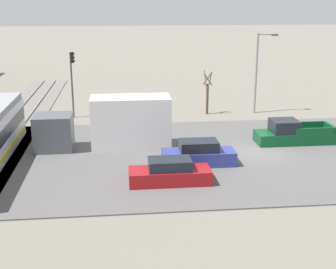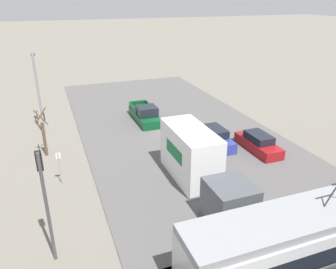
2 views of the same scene
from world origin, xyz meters
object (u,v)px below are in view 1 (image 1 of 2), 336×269
object	(u,v)px
box_truck	(112,124)
pickup_truck	(292,134)
sedan_car_0	(170,173)
sedan_car_1	(199,155)
street_tree	(207,95)
street_lamp_near_crossing	(259,67)
no_parking_sign	(154,102)
traffic_light_pole	(72,76)

from	to	relation	value
box_truck	pickup_truck	bearing A→B (deg)	-91.30
sedan_car_0	sedan_car_1	xyz separation A→B (m)	(2.98, -2.23, 0.06)
box_truck	street_tree	world-z (taller)	street_tree
sedan_car_0	street_lamp_near_crossing	size ratio (longest dim) A/B	0.64
sedan_car_1	street_tree	world-z (taller)	street_tree
street_lamp_near_crossing	sedan_car_1	bearing A→B (deg)	150.09
street_tree	street_lamp_near_crossing	world-z (taller)	street_lamp_near_crossing
no_parking_sign	box_truck	bearing A→B (deg)	157.02
pickup_truck	street_tree	size ratio (longest dim) A/B	1.41
street_lamp_near_crossing	no_parking_sign	size ratio (longest dim) A/B	3.13
box_truck	sedan_car_0	size ratio (longest dim) A/B	2.02
sedan_car_0	traffic_light_pole	world-z (taller)	traffic_light_pole
sedan_car_1	pickup_truck	bearing A→B (deg)	-63.16
traffic_light_pole	street_lamp_near_crossing	distance (m)	17.17
box_truck	no_parking_sign	xyz separation A→B (m)	(8.78, -3.72, -0.34)
street_tree	street_lamp_near_crossing	size ratio (longest dim) A/B	0.55
traffic_light_pole	sedan_car_0	bearing A→B (deg)	-157.64
sedan_car_0	street_tree	bearing A→B (deg)	-17.82
pickup_truck	sedan_car_0	xyz separation A→B (m)	(-6.94, 10.04, -0.06)
sedan_car_1	traffic_light_pole	bearing A→B (deg)	33.46
pickup_truck	no_parking_sign	size ratio (longest dim) A/B	2.40
sedan_car_1	street_lamp_near_crossing	world-z (taller)	street_lamp_near_crossing
pickup_truck	no_parking_sign	xyz separation A→B (m)	(9.08, 9.68, 0.70)
sedan_car_1	street_lamp_near_crossing	bearing A→B (deg)	-29.91
pickup_truck	street_lamp_near_crossing	distance (m)	10.61
pickup_truck	street_lamp_near_crossing	size ratio (longest dim) A/B	0.77
sedan_car_1	street_tree	size ratio (longest dim) A/B	1.16
sedan_car_0	street_lamp_near_crossing	world-z (taller)	street_lamp_near_crossing
box_truck	street_lamp_near_crossing	size ratio (longest dim) A/B	1.29
sedan_car_0	sedan_car_1	size ratio (longest dim) A/B	1.01
street_lamp_near_crossing	no_parking_sign	xyz separation A→B (m)	(-0.89, 9.88, -2.90)
traffic_light_pole	street_lamp_near_crossing	size ratio (longest dim) A/B	0.80
box_truck	street_lamp_near_crossing	distance (m)	16.88
pickup_truck	sedan_car_0	world-z (taller)	pickup_truck
pickup_truck	traffic_light_pole	distance (m)	19.88
street_lamp_near_crossing	sedan_car_0	bearing A→B (deg)	148.82
traffic_light_pole	street_tree	xyz separation A→B (m)	(0.06, -12.35, -1.96)
sedan_car_0	street_tree	xyz separation A→B (m)	(16.89, -5.43, 1.17)
box_truck	sedan_car_1	distance (m)	7.10
pickup_truck	street_lamp_near_crossing	bearing A→B (deg)	-1.11
traffic_light_pole	no_parking_sign	bearing A→B (deg)	-96.31
pickup_truck	street_lamp_near_crossing	xyz separation A→B (m)	(9.97, -0.19, 3.61)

